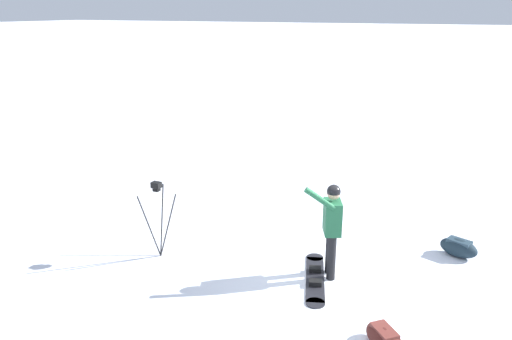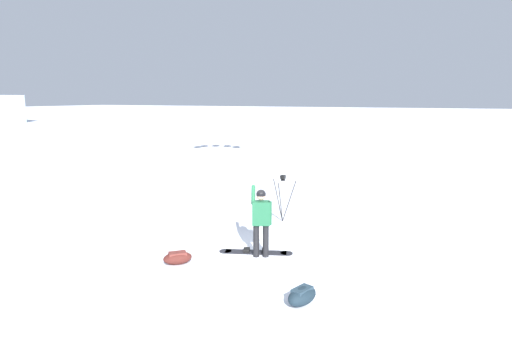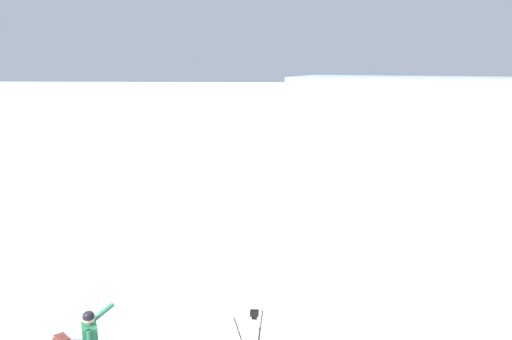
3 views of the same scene
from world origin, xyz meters
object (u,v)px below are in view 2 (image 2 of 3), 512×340
object	(u,v)px
snowboarder	(261,217)
snowboard	(256,252)
camera_tripod	(283,189)
gear_bag_large	(302,296)
gear_bag_small	(178,258)

from	to	relation	value
snowboarder	snowboard	xyz separation A→B (m)	(0.21, -0.17, -0.93)
snowboard	camera_tripod	world-z (taller)	camera_tripod
gear_bag_large	camera_tripod	distance (m)	5.36
snowboarder	camera_tripod	bearing A→B (deg)	-78.08
snowboard	gear_bag_small	xyz separation A→B (m)	(1.27, 1.37, 0.12)
snowboarder	gear_bag_large	size ratio (longest dim) A/B	2.17
snowboarder	gear_bag_small	bearing A→B (deg)	38.99
snowboarder	camera_tripod	world-z (taller)	snowboarder
snowboarder	gear_bag_small	size ratio (longest dim) A/B	2.26
snowboarder	gear_bag_large	xyz separation A→B (m)	(-1.65, 1.87, -0.79)
snowboard	gear_bag_small	size ratio (longest dim) A/B	2.35
snowboarder	camera_tripod	size ratio (longest dim) A/B	1.15
snowboarder	gear_bag_small	world-z (taller)	snowboarder
gear_bag_small	snowboard	bearing A→B (deg)	-132.81
snowboard	gear_bag_large	distance (m)	2.76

